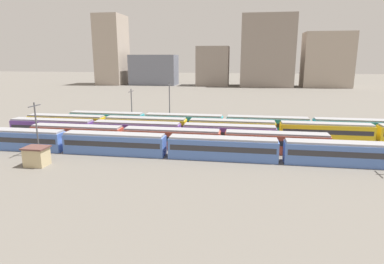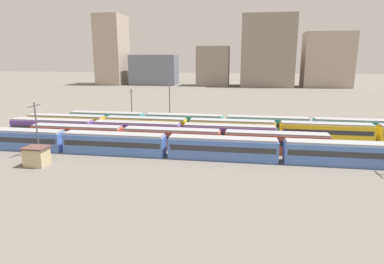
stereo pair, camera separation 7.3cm
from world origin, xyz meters
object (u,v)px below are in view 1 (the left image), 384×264
at_px(train_track_2, 137,131).
at_px(train_track_0, 281,151).
at_px(train_track_1, 172,138).
at_px(train_track_4, 267,125).
at_px(signal_hut, 37,156).
at_px(catenary_pole_0, 36,126).
at_px(catenary_pole_1, 170,103).
at_px(train_track_3, 232,129).
at_px(catenary_pole_3, 132,105).

bearing_deg(train_track_2, train_track_0, -20.53).
xyz_separation_m(train_track_1, train_track_2, (-8.51, 5.20, 0.00)).
relative_size(train_track_0, train_track_4, 1.20).
bearing_deg(train_track_4, train_track_0, -87.24).
distance_m(train_track_2, signal_hut, 21.02).
bearing_deg(catenary_pole_0, train_track_0, 4.22).
xyz_separation_m(train_track_1, catenary_pole_1, (-4.69, 18.66, 4.09)).
relative_size(catenary_pole_1, signal_hut, 3.02).
height_order(train_track_0, catenary_pole_1, catenary_pole_1).
distance_m(train_track_3, catenary_pole_1, 17.93).
height_order(catenary_pole_0, catenary_pole_3, catenary_pole_0).
bearing_deg(train_track_4, signal_hut, -142.01).
xyz_separation_m(train_track_3, catenary_pole_0, (-32.32, -18.62, 3.26)).
height_order(train_track_2, catenary_pole_3, catenary_pole_3).
relative_size(train_track_4, signal_hut, 26.00).
distance_m(train_track_2, catenary_pole_3, 14.91).
xyz_separation_m(train_track_4, catenary_pole_3, (-32.51, 2.99, 3.19)).
distance_m(train_track_0, train_track_2, 29.66).
relative_size(train_track_4, catenary_pole_3, 10.27).
relative_size(catenary_pole_1, catenary_pole_3, 1.19).
distance_m(train_track_4, signal_hut, 46.82).
distance_m(train_track_2, catenary_pole_0, 19.05).
relative_size(train_track_0, catenary_pole_1, 10.35).
height_order(train_track_2, train_track_4, same).
bearing_deg(train_track_1, signal_hut, -144.64).
bearing_deg(train_track_3, catenary_pole_1, 151.76).
height_order(train_track_3, catenary_pole_0, catenary_pole_0).
relative_size(train_track_2, catenary_pole_0, 6.02).
bearing_deg(train_track_0, train_track_4, 92.76).
height_order(train_track_1, catenary_pole_3, catenary_pole_3).
bearing_deg(catenary_pole_3, catenary_pole_1, 0.39).
height_order(train_track_0, signal_hut, train_track_0).
height_order(train_track_0, train_track_1, same).
distance_m(train_track_1, signal_hut, 22.84).
distance_m(train_track_0, catenary_pole_1, 34.05).
xyz_separation_m(catenary_pole_1, catenary_pole_3, (-9.56, -0.06, -0.90)).
relative_size(train_track_1, train_track_3, 0.60).
bearing_deg(train_track_4, train_track_1, -139.50).
bearing_deg(signal_hut, train_track_2, 61.21).
bearing_deg(catenary_pole_3, train_track_2, -66.82).
relative_size(train_track_3, catenary_pole_1, 8.61).
relative_size(train_track_1, catenary_pole_1, 5.13).
height_order(train_track_2, catenary_pole_0, catenary_pole_0).
distance_m(train_track_3, signal_hut, 37.65).
bearing_deg(train_track_4, catenary_pole_3, 174.74).
relative_size(catenary_pole_0, catenary_pole_1, 0.85).
xyz_separation_m(train_track_4, signal_hut, (-36.89, -28.82, -0.35)).
bearing_deg(train_track_0, train_track_2, 159.47).
distance_m(train_track_1, train_track_4, 24.02).
bearing_deg(train_track_2, train_track_4, 21.23).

